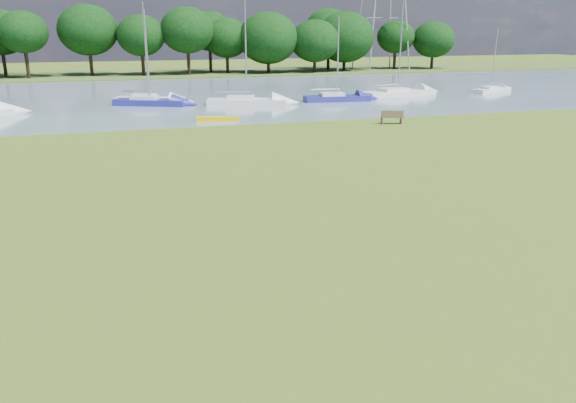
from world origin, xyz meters
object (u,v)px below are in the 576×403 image
object	(u,v)px
sailboat_7	(397,91)
sailboat_8	(336,96)
riverbank_bench	(392,117)
sailboat_9	(246,99)
sailboat_2	(491,88)
sailboat_1	(148,98)
kayak	(218,119)
sailboat_6	(149,100)

from	to	relation	value
sailboat_7	sailboat_8	world-z (taller)	sailboat_7
riverbank_bench	sailboat_9	size ratio (longest dim) A/B	0.19
riverbank_bench	sailboat_2	world-z (taller)	sailboat_2
sailboat_1	sailboat_9	size ratio (longest dim) A/B	0.99
kayak	sailboat_9	xyz separation A→B (m)	(4.22, 8.92, 0.33)
sailboat_8	sailboat_9	size ratio (longest dim) A/B	0.85
riverbank_bench	sailboat_1	size ratio (longest dim) A/B	0.19
sailboat_2	sailboat_6	world-z (taller)	sailboat_6
sailboat_6	kayak	bearing A→B (deg)	-42.99
sailboat_6	sailboat_8	size ratio (longest dim) A/B	1.08
sailboat_7	sailboat_9	world-z (taller)	sailboat_7
sailboat_1	sailboat_8	distance (m)	18.39
kayak	sailboat_6	bearing A→B (deg)	126.52
sailboat_1	sailboat_6	world-z (taller)	sailboat_1
riverbank_bench	sailboat_9	bearing A→B (deg)	136.20
sailboat_7	sailboat_9	xyz separation A→B (m)	(-17.13, -2.40, -0.01)
kayak	sailboat_7	world-z (taller)	sailboat_7
kayak	sailboat_7	bearing A→B (deg)	41.75
sailboat_2	sailboat_9	distance (m)	28.93
sailboat_2	sailboat_9	size ratio (longest dim) A/B	0.74
sailboat_2	riverbank_bench	bearing A→B (deg)	-163.14
sailboat_1	sailboat_2	distance (m)	37.68
sailboat_2	sailboat_8	world-z (taller)	sailboat_8
riverbank_bench	sailboat_2	xyz separation A→B (m)	(20.47, 16.22, -0.06)
sailboat_1	sailboat_2	xyz separation A→B (m)	(37.65, -1.41, -0.09)
sailboat_9	sailboat_8	bearing A→B (deg)	14.89
riverbank_bench	sailboat_1	distance (m)	24.62
riverbank_bench	sailboat_6	distance (m)	23.41
sailboat_2	sailboat_7	bearing A→B (deg)	158.40
sailboat_6	sailboat_2	bearing A→B (deg)	24.78
riverbank_bench	sailboat_8	xyz separation A→B (m)	(0.79, 13.76, 0.02)
sailboat_9	sailboat_1	bearing A→B (deg)	172.11
sailboat_1	sailboat_8	size ratio (longest dim) A/B	1.16
riverbank_bench	sailboat_1	world-z (taller)	sailboat_1
sailboat_7	sailboat_9	bearing A→B (deg)	175.65
sailboat_8	sailboat_9	bearing A→B (deg)	-175.81
kayak	sailboat_6	xyz separation A→B (m)	(-4.60, 10.99, 0.36)
riverbank_bench	sailboat_9	world-z (taller)	sailboat_9
sailboat_6	sailboat_7	size ratio (longest dim) A/B	0.80
kayak	riverbank_bench	bearing A→B (deg)	-7.53
kayak	sailboat_7	xyz separation A→B (m)	(21.35, 11.32, 0.34)
sailboat_1	sailboat_2	bearing A→B (deg)	20.85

